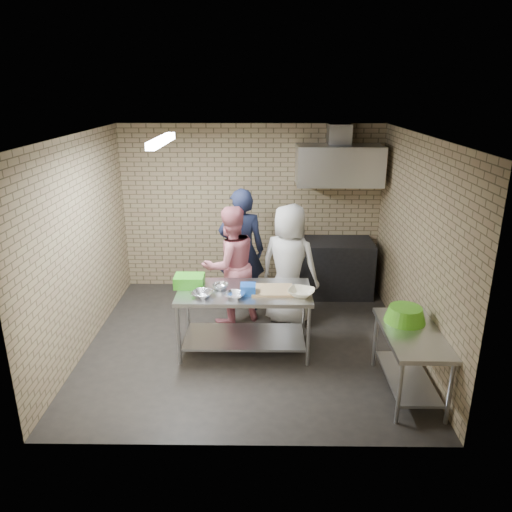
{
  "coord_description": "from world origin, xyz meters",
  "views": [
    {
      "loc": [
        0.18,
        -5.81,
        3.24
      ],
      "look_at": [
        0.1,
        0.2,
        1.15
      ],
      "focal_mm": 34.33,
      "sensor_mm": 36.0,
      "label": 1
    }
  ],
  "objects": [
    {
      "name": "wall_shelf",
      "position": [
        1.65,
        1.89,
        1.92
      ],
      "size": [
        0.8,
        0.2,
        0.04
      ],
      "primitive_type": "cube",
      "color": "#3F2B19",
      "rests_on": "back_wall"
    },
    {
      "name": "cutting_board",
      "position": [
        0.31,
        -0.21,
        0.85
      ],
      "size": [
        0.51,
        0.39,
        0.03
      ],
      "primitive_type": "cube",
      "color": "tan",
      "rests_on": "prep_table"
    },
    {
      "name": "side_counter",
      "position": [
        1.8,
        -1.1,
        0.38
      ],
      "size": [
        0.6,
        1.2,
        0.75
      ],
      "primitive_type": "cube",
      "color": "silver",
      "rests_on": "floor"
    },
    {
      "name": "blue_tub",
      "position": [
        0.01,
        -0.29,
        0.89
      ],
      "size": [
        0.19,
        0.19,
        0.12
      ],
      "primitive_type": "cube",
      "color": "blue",
      "rests_on": "prep_table"
    },
    {
      "name": "woman_white",
      "position": [
        0.56,
        0.64,
        0.87
      ],
      "size": [
        1.0,
        0.86,
        1.73
      ],
      "primitive_type": "imported",
      "rotation": [
        0.0,
        0.0,
        2.7
      ],
      "color": "silver",
      "rests_on": "floor"
    },
    {
      "name": "back_wall",
      "position": [
        0.0,
        2.0,
        1.35
      ],
      "size": [
        4.2,
        0.06,
        2.7
      ],
      "primitive_type": "cube",
      "color": "#94825C",
      "rests_on": "ground"
    },
    {
      "name": "right_wall",
      "position": [
        2.1,
        0.0,
        1.35
      ],
      "size": [
        0.06,
        4.0,
        2.7
      ],
      "primitive_type": "cube",
      "color": "#94825C",
      "rests_on": "ground"
    },
    {
      "name": "bottle_red",
      "position": [
        1.4,
        1.89,
        2.03
      ],
      "size": [
        0.07,
        0.07,
        0.18
      ],
      "primitive_type": "cylinder",
      "color": "#B22619",
      "rests_on": "wall_shelf"
    },
    {
      "name": "floor",
      "position": [
        0.0,
        0.0,
        0.0
      ],
      "size": [
        4.2,
        4.2,
        0.0
      ],
      "primitive_type": "plane",
      "color": "black",
      "rests_on": "ground"
    },
    {
      "name": "woman_pink",
      "position": [
        -0.27,
        0.64,
        0.85
      ],
      "size": [
        1.04,
        0.97,
        1.71
      ],
      "primitive_type": "imported",
      "rotation": [
        0.0,
        0.0,
        3.65
      ],
      "color": "#C46874",
      "rests_on": "floor"
    },
    {
      "name": "mixing_bowl_c",
      "position": [
        -0.14,
        -0.41,
        0.86
      ],
      "size": [
        0.31,
        0.31,
        0.06
      ],
      "primitive_type": "imported",
      "rotation": [
        0.0,
        0.0,
        -0.34
      ],
      "color": "silver",
      "rests_on": "prep_table"
    },
    {
      "name": "ceiling",
      "position": [
        0.0,
        0.0,
        2.7
      ],
      "size": [
        4.2,
        4.2,
        0.0
      ],
      "primitive_type": "plane",
      "rotation": [
        3.14,
        0.0,
        0.0
      ],
      "color": "black",
      "rests_on": "ground"
    },
    {
      "name": "ceramic_bowl",
      "position": [
        0.66,
        -0.34,
        0.87
      ],
      "size": [
        0.41,
        0.41,
        0.08
      ],
      "primitive_type": "imported",
      "rotation": [
        0.0,
        0.0,
        -0.34
      ],
      "color": "#EFE7BF",
      "rests_on": "prep_table"
    },
    {
      "name": "green_crate",
      "position": [
        -0.74,
        -0.07,
        0.91
      ],
      "size": [
        0.37,
        0.28,
        0.15
      ],
      "primitive_type": "cube",
      "color": "green",
      "rests_on": "prep_table"
    },
    {
      "name": "range_hood",
      "position": [
        1.35,
        1.7,
        2.1
      ],
      "size": [
        1.3,
        0.6,
        0.6
      ],
      "primitive_type": "cube",
      "color": "silver",
      "rests_on": "back_wall"
    },
    {
      "name": "green_basin",
      "position": [
        1.78,
        -0.85,
        0.83
      ],
      "size": [
        0.46,
        0.46,
        0.17
      ],
      "primitive_type": null,
      "color": "#59C626",
      "rests_on": "side_counter"
    },
    {
      "name": "hood_duct",
      "position": [
        1.35,
        1.85,
        2.55
      ],
      "size": [
        0.35,
        0.3,
        0.3
      ],
      "primitive_type": "cube",
      "color": "#A5A8AD",
      "rests_on": "back_wall"
    },
    {
      "name": "prep_table",
      "position": [
        -0.04,
        -0.19,
        0.42
      ],
      "size": [
        1.67,
        0.83,
        0.83
      ],
      "primitive_type": "cube",
      "color": "#B7BABF",
      "rests_on": "floor"
    },
    {
      "name": "stove",
      "position": [
        1.35,
        1.65,
        0.45
      ],
      "size": [
        1.2,
        0.7,
        0.9
      ],
      "primitive_type": "cube",
      "color": "black",
      "rests_on": "floor"
    },
    {
      "name": "fluorescent_fixture",
      "position": [
        -1.0,
        0.0,
        2.64
      ],
      "size": [
        0.1,
        1.25,
        0.08
      ],
      "primitive_type": "cube",
      "color": "white",
      "rests_on": "ceiling"
    },
    {
      "name": "man_navy",
      "position": [
        -0.13,
        1.08,
        0.93
      ],
      "size": [
        0.68,
        0.45,
        1.87
      ],
      "primitive_type": "imported",
      "rotation": [
        0.0,
        0.0,
        3.14
      ],
      "color": "#141832",
      "rests_on": "floor"
    },
    {
      "name": "bottle_green",
      "position": [
        1.8,
        1.89,
        2.02
      ],
      "size": [
        0.06,
        0.06,
        0.15
      ],
      "primitive_type": "cylinder",
      "color": "green",
      "rests_on": "wall_shelf"
    },
    {
      "name": "front_wall",
      "position": [
        0.0,
        -2.0,
        1.35
      ],
      "size": [
        4.2,
        0.06,
        2.7
      ],
      "primitive_type": "cube",
      "color": "#94825C",
      "rests_on": "ground"
    },
    {
      "name": "left_wall",
      "position": [
        -2.1,
        0.0,
        1.35
      ],
      "size": [
        0.06,
        4.0,
        2.7
      ],
      "primitive_type": "cube",
      "color": "#94825C",
      "rests_on": "ground"
    },
    {
      "name": "mixing_bowl_b",
      "position": [
        -0.34,
        -0.14,
        0.86
      ],
      "size": [
        0.25,
        0.25,
        0.06
      ],
      "primitive_type": "imported",
      "rotation": [
        0.0,
        0.0,
        -0.34
      ],
      "color": "silver",
      "rests_on": "prep_table"
    },
    {
      "name": "mixing_bowl_a",
      "position": [
        -0.54,
        -0.39,
        0.86
      ],
      "size": [
        0.33,
        0.33,
        0.06
      ],
      "primitive_type": "imported",
      "rotation": [
        0.0,
        0.0,
        -0.34
      ],
      "color": "silver",
      "rests_on": "prep_table"
    }
  ]
}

